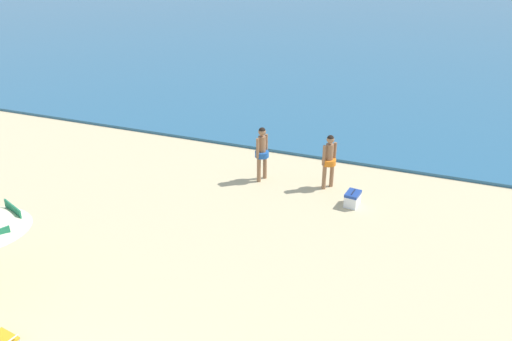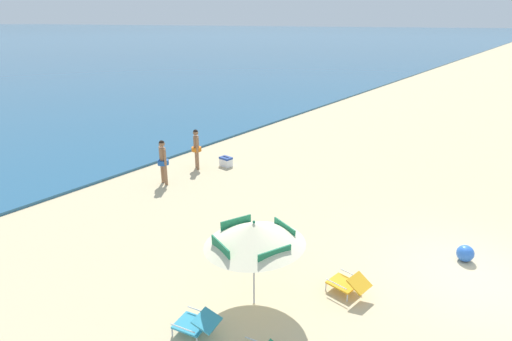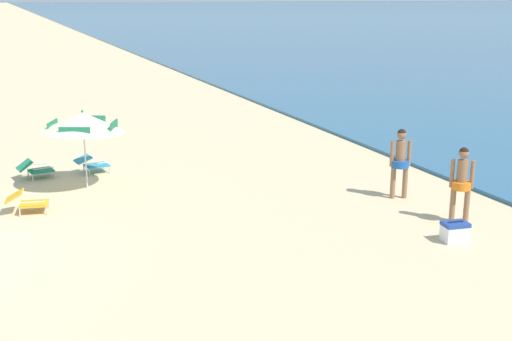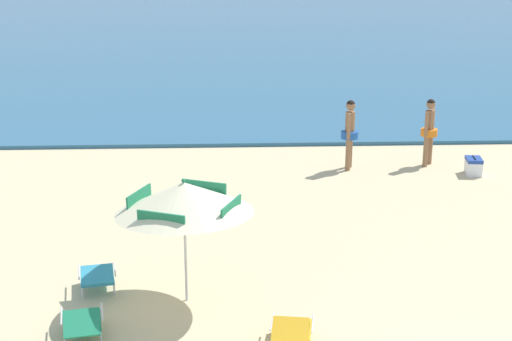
# 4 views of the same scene
# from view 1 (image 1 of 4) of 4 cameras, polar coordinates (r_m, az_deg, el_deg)

# --- Properties ---
(person_standing_near_shore) EXTENTS (0.40, 0.41, 1.65)m
(person_standing_near_shore) POSITION_cam_1_polar(r_m,az_deg,el_deg) (14.79, 8.13, 1.41)
(person_standing_near_shore) COLOR #8C6042
(person_standing_near_shore) RESTS_ON ground
(person_standing_beside) EXTENTS (0.41, 0.48, 1.68)m
(person_standing_beside) POSITION_cam_1_polar(r_m,az_deg,el_deg) (15.09, 0.67, 2.28)
(person_standing_beside) COLOR #8C6042
(person_standing_beside) RESTS_ON ground
(cooler_box) EXTENTS (0.41, 0.53, 0.43)m
(cooler_box) POSITION_cam_1_polar(r_m,az_deg,el_deg) (14.28, 10.68, -3.11)
(cooler_box) COLOR white
(cooler_box) RESTS_ON ground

